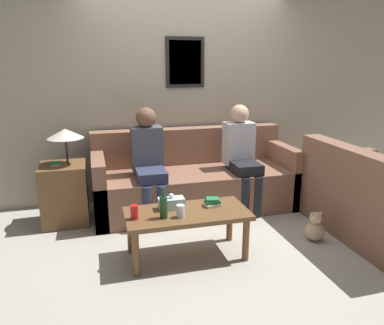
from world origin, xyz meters
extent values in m
plane|color=#ADA899|center=(0.00, 0.00, 0.00)|extent=(16.00, 16.00, 0.00)
cube|color=#9E937F|center=(0.00, 1.03, 1.30)|extent=(9.00, 0.06, 2.60)
cube|color=black|center=(0.00, 0.98, 1.70)|extent=(0.48, 0.02, 0.60)
cube|color=#B7CCB2|center=(0.00, 0.98, 1.70)|extent=(0.40, 0.01, 0.52)
cube|color=brown|center=(0.00, 0.49, 0.24)|extent=(2.37, 0.92, 0.47)
cube|color=brown|center=(0.00, 0.85, 0.70)|extent=(2.37, 0.20, 0.44)
cube|color=brown|center=(-1.12, 0.49, 0.36)|extent=(0.14, 0.92, 0.72)
cube|color=brown|center=(1.12, 0.49, 0.36)|extent=(0.14, 0.92, 0.72)
cube|color=brown|center=(1.59, -0.72, 0.24)|extent=(0.92, 1.61, 0.47)
cube|color=brown|center=(1.24, -0.72, 0.70)|extent=(0.20, 1.61, 0.44)
cube|color=brown|center=(1.59, 0.01, 0.36)|extent=(0.92, 0.14, 0.72)
cube|color=brown|center=(-0.39, -0.61, 0.42)|extent=(1.09, 0.52, 0.04)
cylinder|color=brown|center=(-0.87, -0.81, 0.20)|extent=(0.06, 0.06, 0.40)
cylinder|color=brown|center=(0.09, -0.81, 0.20)|extent=(0.06, 0.06, 0.40)
cylinder|color=brown|center=(-0.87, -0.41, 0.20)|extent=(0.06, 0.06, 0.40)
cylinder|color=brown|center=(0.09, -0.41, 0.20)|extent=(0.06, 0.06, 0.40)
cube|color=brown|center=(-1.48, 0.47, 0.33)|extent=(0.48, 0.48, 0.65)
cylinder|color=#262628|center=(-1.42, 0.47, 0.81)|extent=(0.02, 0.02, 0.30)
cone|color=beige|center=(-1.42, 0.47, 0.99)|extent=(0.37, 0.37, 0.10)
cube|color=beige|center=(-1.56, 0.44, 0.67)|extent=(0.10, 0.08, 0.02)
cube|color=#237547|center=(-1.56, 0.44, 0.68)|extent=(0.12, 0.09, 0.02)
cylinder|color=#19421E|center=(-0.61, -0.70, 0.53)|extent=(0.07, 0.07, 0.19)
cylinder|color=#19421E|center=(-0.61, -0.70, 0.66)|extent=(0.03, 0.03, 0.08)
cylinder|color=silver|center=(-0.47, -0.72, 0.49)|extent=(0.07, 0.07, 0.11)
cube|color=beige|center=(-0.13, -0.55, 0.45)|extent=(0.15, 0.13, 0.03)
cube|color=#237547|center=(-0.13, -0.55, 0.47)|extent=(0.14, 0.09, 0.03)
cube|color=#237547|center=(-0.13, -0.55, 0.50)|extent=(0.13, 0.11, 0.02)
cylinder|color=red|center=(-0.86, -0.65, 0.50)|extent=(0.07, 0.07, 0.12)
cube|color=silver|center=(-0.51, -0.51, 0.49)|extent=(0.23, 0.12, 0.10)
sphere|color=white|center=(-0.51, -0.51, 0.56)|extent=(0.05, 0.05, 0.05)
cube|color=#2D334C|center=(-0.57, 0.26, 0.52)|extent=(0.31, 0.44, 0.14)
cylinder|color=#2D334C|center=(-0.65, 0.04, 0.24)|extent=(0.11, 0.11, 0.47)
cylinder|color=#2D334C|center=(-0.50, 0.04, 0.24)|extent=(0.11, 0.11, 0.47)
cube|color=#474C56|center=(-0.57, 0.49, 0.77)|extent=(0.34, 0.22, 0.49)
sphere|color=brown|center=(-0.57, 0.49, 1.12)|extent=(0.23, 0.23, 0.23)
cube|color=black|center=(0.52, 0.26, 0.52)|extent=(0.31, 0.42, 0.14)
cylinder|color=black|center=(0.44, 0.05, 0.24)|extent=(0.11, 0.11, 0.47)
cylinder|color=black|center=(0.60, 0.05, 0.24)|extent=(0.11, 0.11, 0.47)
cube|color=silver|center=(0.52, 0.47, 0.77)|extent=(0.34, 0.22, 0.50)
sphere|color=tan|center=(0.52, 0.47, 1.12)|extent=(0.22, 0.22, 0.22)
sphere|color=tan|center=(0.91, -0.63, 0.09)|extent=(0.19, 0.19, 0.19)
sphere|color=tan|center=(0.91, -0.63, 0.23)|extent=(0.12, 0.12, 0.12)
sphere|color=tan|center=(0.86, -0.63, 0.28)|extent=(0.04, 0.04, 0.04)
sphere|color=tan|center=(0.95, -0.63, 0.28)|extent=(0.04, 0.04, 0.04)
sphere|color=beige|center=(0.91, -0.68, 0.23)|extent=(0.05, 0.05, 0.05)
camera|label=1|loc=(-1.15, -3.58, 1.72)|focal=35.00mm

